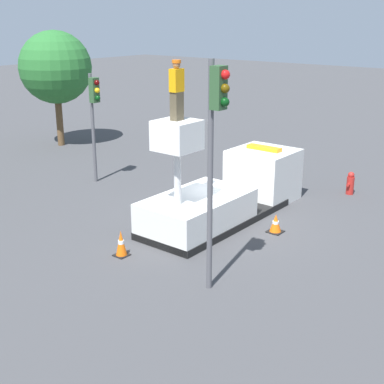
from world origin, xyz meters
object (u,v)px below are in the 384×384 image
Objects in this scene: bucket_truck at (227,194)px; traffic_cone_curbside at (276,224)px; traffic_light_across at (94,107)px; fire_hydrant at (350,183)px; traffic_cone_rear at (121,244)px; worker at (177,90)px; tree_left_bg at (55,68)px; traffic_light_pole at (215,134)px.

traffic_cone_curbside is at bearing -95.61° from bucket_truck.
traffic_light_across reaches higher than fire_hydrant.
fire_hydrant is at bearing -16.89° from traffic_cone_rear.
worker is 0.29× the size of tree_left_bg.
traffic_light_across reaches higher than bucket_truck.
fire_hydrant is 1.15× the size of traffic_cone_rear.
traffic_cone_curbside is at bearing -102.86° from tree_left_bg.
worker reaches higher than bucket_truck.
fire_hydrant is 0.15× the size of tree_left_bg.
traffic_light_across is 4.97× the size of fire_hydrant.
traffic_light_across is 0.75× the size of tree_left_bg.
tree_left_bg is at bearing 96.32° from fire_hydrant.
traffic_cone_rear is at bearing 163.11° from fire_hydrant.
traffic_light_pole reaches higher than worker.
worker is 5.48m from traffic_cone_curbside.
bucket_truck is at bearing 84.39° from traffic_cone_curbside.
traffic_light_pole is 6.38× the size of fire_hydrant.
traffic_light_pole reaches higher than fire_hydrant.
tree_left_bg is (3.39, 6.78, 0.94)m from traffic_light_across.
traffic_cone_rear is (-0.05, 3.34, -3.74)m from traffic_light_pole.
traffic_light_across is 10.81m from fire_hydrant.
traffic_light_across is 5.73× the size of traffic_cone_rear.
traffic_cone_rear is (-4.64, 0.54, -0.45)m from bucket_truck.
worker is 1.90× the size of fire_hydrant.
traffic_cone_rear is at bearing -121.75° from tree_left_bg.
traffic_light_pole is (-4.59, -2.80, 3.29)m from bucket_truck.
bucket_truck is 5.66m from fire_hydrant.
bucket_truck is 1.22× the size of traffic_light_pole.
traffic_cone_curbside is at bearing -30.82° from traffic_cone_rear.
traffic_light_pole reaches higher than traffic_light_across.
tree_left_bg is (3.35, 13.45, 3.34)m from bucket_truck.
traffic_light_pole reaches higher than traffic_cone_curbside.
bucket_truck is at bearing 31.34° from traffic_light_pole.
bucket_truck is 7.77× the size of fire_hydrant.
fire_hydrant is (9.69, 0.38, -3.68)m from traffic_light_pole.
bucket_truck reaches higher than traffic_cone_curbside.
traffic_light_across is at bearing 53.12° from traffic_cone_rear.
worker is at bearing -114.14° from tree_left_bg.
fire_hydrant is at bearing -60.46° from traffic_light_across.
tree_left_bg is at bearing 77.14° from traffic_cone_curbside.
traffic_light_across reaches higher than traffic_cone_curbside.
tree_left_bg is (7.99, 12.91, 3.80)m from traffic_cone_rear.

